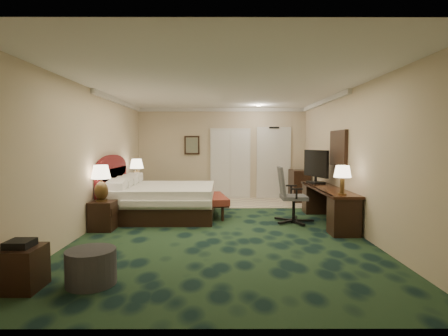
{
  "coord_description": "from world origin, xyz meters",
  "views": [
    {
      "loc": [
        0.03,
        -6.74,
        1.65
      ],
      "look_at": [
        0.05,
        0.6,
        1.13
      ],
      "focal_mm": 28.0,
      "sensor_mm": 36.0,
      "label": 1
    }
  ],
  "objects_px": {
    "nightstand_far": "(136,195)",
    "desk": "(327,205)",
    "bed": "(164,201)",
    "desk_chair": "(294,195)",
    "nightstand_near": "(103,215)",
    "bed_bench": "(215,205)",
    "ottoman": "(91,267)",
    "lamp_near": "(101,183)",
    "tv": "(316,167)",
    "lamp_far": "(137,172)",
    "minibar": "(299,185)",
    "side_table": "(21,268)"
  },
  "relations": [
    {
      "from": "nightstand_far",
      "to": "desk",
      "type": "xyz_separation_m",
      "value": [
        4.45,
        -1.85,
        0.07
      ]
    },
    {
      "from": "bed",
      "to": "desk_chair",
      "type": "height_order",
      "value": "desk_chair"
    },
    {
      "from": "nightstand_near",
      "to": "bed_bench",
      "type": "distance_m",
      "value": 2.48
    },
    {
      "from": "nightstand_far",
      "to": "ottoman",
      "type": "distance_m",
      "value": 5.12
    },
    {
      "from": "bed",
      "to": "desk",
      "type": "xyz_separation_m",
      "value": [
        3.5,
        -0.6,
        0.01
      ]
    },
    {
      "from": "bed",
      "to": "ottoman",
      "type": "xyz_separation_m",
      "value": [
        -0.22,
        -3.82,
        -0.15
      ]
    },
    {
      "from": "desk",
      "to": "lamp_near",
      "type": "bearing_deg",
      "value": -172.36
    },
    {
      "from": "nightstand_near",
      "to": "tv",
      "type": "bearing_deg",
      "value": 17.16
    },
    {
      "from": "nightstand_near",
      "to": "bed",
      "type": "bearing_deg",
      "value": 51.66
    },
    {
      "from": "lamp_far",
      "to": "bed_bench",
      "type": "distance_m",
      "value": 2.45
    },
    {
      "from": "lamp_near",
      "to": "lamp_far",
      "type": "relative_size",
      "value": 1.04
    },
    {
      "from": "bed_bench",
      "to": "minibar",
      "type": "xyz_separation_m",
      "value": [
        2.38,
        2.02,
        0.22
      ]
    },
    {
      "from": "bed",
      "to": "desk_chair",
      "type": "relative_size",
      "value": 1.89
    },
    {
      "from": "bed_bench",
      "to": "desk_chair",
      "type": "bearing_deg",
      "value": -34.08
    },
    {
      "from": "bed",
      "to": "ottoman",
      "type": "bearing_deg",
      "value": -93.29
    },
    {
      "from": "ottoman",
      "to": "nightstand_near",
      "type": "bearing_deg",
      "value": 106.06
    },
    {
      "from": "minibar",
      "to": "lamp_far",
      "type": "bearing_deg",
      "value": -168.82
    },
    {
      "from": "lamp_near",
      "to": "ottoman",
      "type": "height_order",
      "value": "lamp_near"
    },
    {
      "from": "bed_bench",
      "to": "ottoman",
      "type": "xyz_separation_m",
      "value": [
        -1.35,
        -3.93,
        -0.02
      ]
    },
    {
      "from": "bed",
      "to": "nightstand_near",
      "type": "xyz_separation_m",
      "value": [
        -0.97,
        -1.22,
        -0.07
      ]
    },
    {
      "from": "tv",
      "to": "lamp_near",
      "type": "bearing_deg",
      "value": -178.3
    },
    {
      "from": "desk",
      "to": "side_table",
      "type": "bearing_deg",
      "value": -142.92
    },
    {
      "from": "desk",
      "to": "tv",
      "type": "xyz_separation_m",
      "value": [
        -0.05,
        0.74,
        0.75
      ]
    },
    {
      "from": "lamp_near",
      "to": "ottoman",
      "type": "bearing_deg",
      "value": -73.43
    },
    {
      "from": "lamp_far",
      "to": "desk",
      "type": "distance_m",
      "value": 4.83
    },
    {
      "from": "bed_bench",
      "to": "ottoman",
      "type": "bearing_deg",
      "value": -118.76
    },
    {
      "from": "bed",
      "to": "nightstand_near",
      "type": "height_order",
      "value": "bed"
    },
    {
      "from": "side_table",
      "to": "tv",
      "type": "bearing_deg",
      "value": 43.02
    },
    {
      "from": "minibar",
      "to": "desk_chair",
      "type": "bearing_deg",
      "value": -104.49
    },
    {
      "from": "tv",
      "to": "ottoman",
      "type": "bearing_deg",
      "value": -147.9
    },
    {
      "from": "side_table",
      "to": "desk",
      "type": "height_order",
      "value": "desk"
    },
    {
      "from": "bed",
      "to": "lamp_near",
      "type": "distance_m",
      "value": 1.65
    },
    {
      "from": "ottoman",
      "to": "desk",
      "type": "bearing_deg",
      "value": 40.88
    },
    {
      "from": "nightstand_near",
      "to": "bed_bench",
      "type": "height_order",
      "value": "nightstand_near"
    },
    {
      "from": "nightstand_far",
      "to": "minibar",
      "type": "bearing_deg",
      "value": 11.21
    },
    {
      "from": "bed",
      "to": "nightstand_near",
      "type": "relative_size",
      "value": 4.01
    },
    {
      "from": "tv",
      "to": "desk_chair",
      "type": "distance_m",
      "value": 1.15
    },
    {
      "from": "ottoman",
      "to": "bed",
      "type": "bearing_deg",
      "value": 86.71
    },
    {
      "from": "nightstand_near",
      "to": "lamp_near",
      "type": "relative_size",
      "value": 0.8
    },
    {
      "from": "nightstand_far",
      "to": "ottoman",
      "type": "height_order",
      "value": "nightstand_far"
    },
    {
      "from": "desk",
      "to": "desk_chair",
      "type": "distance_m",
      "value": 0.74
    },
    {
      "from": "lamp_far",
      "to": "ottoman",
      "type": "bearing_deg",
      "value": -82.06
    },
    {
      "from": "side_table",
      "to": "desk_chair",
      "type": "bearing_deg",
      "value": 41.63
    },
    {
      "from": "lamp_near",
      "to": "minibar",
      "type": "distance_m",
      "value": 5.62
    },
    {
      "from": "lamp_near",
      "to": "bed",
      "type": "bearing_deg",
      "value": 50.3
    },
    {
      "from": "lamp_far",
      "to": "side_table",
      "type": "bearing_deg",
      "value": -90.28
    },
    {
      "from": "nightstand_near",
      "to": "desk",
      "type": "xyz_separation_m",
      "value": [
        4.47,
        0.62,
        0.09
      ]
    },
    {
      "from": "bed",
      "to": "nightstand_near",
      "type": "distance_m",
      "value": 1.56
    },
    {
      "from": "nightstand_far",
      "to": "bed_bench",
      "type": "relative_size",
      "value": 0.43
    },
    {
      "from": "nightstand_near",
      "to": "desk_chair",
      "type": "relative_size",
      "value": 0.47
    }
  ]
}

